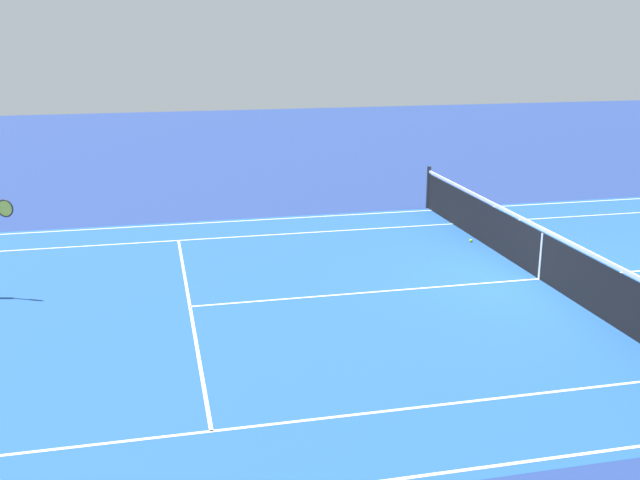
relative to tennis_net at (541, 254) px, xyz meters
name	(u,v)px	position (x,y,z in m)	size (l,w,h in m)	color
ground_plane	(539,279)	(0.00, 0.00, -0.49)	(60.00, 60.00, 0.00)	navy
court_slab	(539,279)	(0.00, 0.00, -0.49)	(24.20, 11.40, 0.00)	#1E4C93
court_line_markings	(539,279)	(0.00, 0.00, -0.49)	(23.85, 11.05, 0.01)	white
tennis_net	(541,254)	(0.00, 0.00, 0.00)	(0.10, 11.70, 1.08)	#2D2D33
tennis_ball	(471,241)	(0.22, -2.59, -0.46)	(0.07, 0.07, 0.07)	#CCE01E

